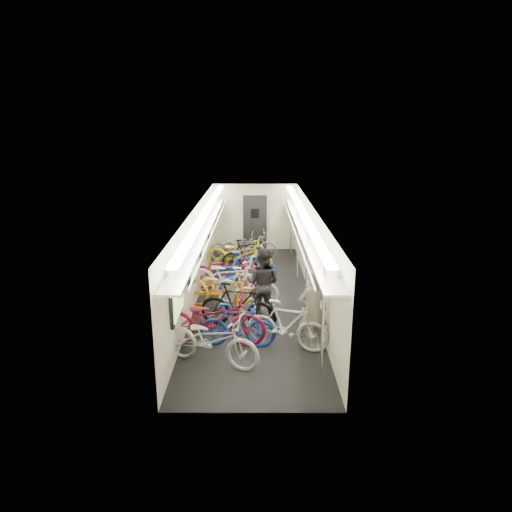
{
  "coord_description": "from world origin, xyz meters",
  "views": [
    {
      "loc": [
        0.07,
        -11.28,
        4.4
      ],
      "look_at": [
        0.05,
        0.05,
        1.15
      ],
      "focal_mm": 32.0,
      "sensor_mm": 36.0,
      "label": 1
    }
  ],
  "objects_px": {
    "bicycle_1": "(237,325)",
    "passenger_mid": "(263,284)",
    "backpack": "(330,281)",
    "passenger_near": "(313,311)",
    "bicycle_0": "(211,340)"
  },
  "relations": [
    {
      "from": "bicycle_0",
      "to": "bicycle_1",
      "type": "xyz_separation_m",
      "value": [
        0.45,
        0.72,
        -0.04
      ]
    },
    {
      "from": "bicycle_1",
      "to": "passenger_near",
      "type": "distance_m",
      "value": 1.57
    },
    {
      "from": "passenger_mid",
      "to": "backpack",
      "type": "height_order",
      "value": "passenger_mid"
    },
    {
      "from": "bicycle_0",
      "to": "bicycle_1",
      "type": "relative_size",
      "value": 1.24
    },
    {
      "from": "passenger_mid",
      "to": "passenger_near",
      "type": "bearing_deg",
      "value": 140.77
    },
    {
      "from": "bicycle_1",
      "to": "passenger_mid",
      "type": "distance_m",
      "value": 1.63
    },
    {
      "from": "passenger_near",
      "to": "passenger_mid",
      "type": "height_order",
      "value": "passenger_mid"
    },
    {
      "from": "passenger_near",
      "to": "passenger_mid",
      "type": "xyz_separation_m",
      "value": [
        -0.99,
        1.57,
        0.03
      ]
    },
    {
      "from": "bicycle_0",
      "to": "passenger_mid",
      "type": "xyz_separation_m",
      "value": [
        0.99,
        2.22,
        0.34
      ]
    },
    {
      "from": "bicycle_0",
      "to": "bicycle_1",
      "type": "bearing_deg",
      "value": -10.0
    },
    {
      "from": "bicycle_0",
      "to": "passenger_near",
      "type": "bearing_deg",
      "value": -50.01
    },
    {
      "from": "passenger_near",
      "to": "backpack",
      "type": "xyz_separation_m",
      "value": [
        0.4,
        0.54,
        0.46
      ]
    },
    {
      "from": "passenger_near",
      "to": "backpack",
      "type": "bearing_deg",
      "value": -132.11
    },
    {
      "from": "bicycle_0",
      "to": "passenger_near",
      "type": "height_order",
      "value": "passenger_near"
    },
    {
      "from": "bicycle_0",
      "to": "passenger_mid",
      "type": "relative_size",
      "value": 1.15
    }
  ]
}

